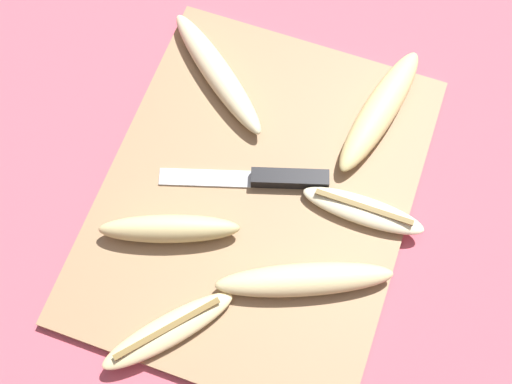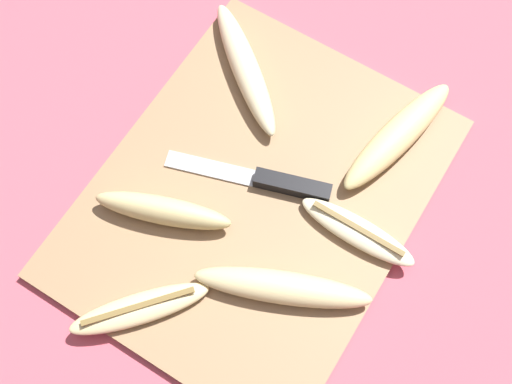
# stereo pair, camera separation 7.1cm
# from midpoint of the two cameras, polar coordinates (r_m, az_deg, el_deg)

# --- Properties ---
(ground_plane) EXTENTS (4.00, 4.00, 0.00)m
(ground_plane) POSITION_cam_midpoint_polar(r_m,az_deg,el_deg) (0.88, -2.29, -0.78)
(ground_plane) COLOR #C65160
(cutting_board) EXTENTS (0.47, 0.37, 0.01)m
(cutting_board) POSITION_cam_midpoint_polar(r_m,az_deg,el_deg) (0.87, -2.31, -0.63)
(cutting_board) COLOR #997551
(cutting_board) RESTS_ON ground_plane
(knife) EXTENTS (0.08, 0.20, 0.02)m
(knife) POSITION_cam_midpoint_polar(r_m,az_deg,el_deg) (0.87, -0.83, 0.86)
(knife) COLOR black
(knife) RESTS_ON cutting_board
(banana_mellow_near) EXTENTS (0.12, 0.20, 0.03)m
(banana_mellow_near) POSITION_cam_midpoint_polar(r_m,az_deg,el_deg) (0.82, 1.42, -7.28)
(banana_mellow_near) COLOR beige
(banana_mellow_near) RESTS_ON cutting_board
(banana_cream_curved) EXTENTS (0.16, 0.18, 0.03)m
(banana_cream_curved) POSITION_cam_midpoint_polar(r_m,az_deg,el_deg) (0.93, -5.31, 9.29)
(banana_cream_curved) COLOR beige
(banana_cream_curved) RESTS_ON cutting_board
(banana_ripe_center) EXTENTS (0.15, 0.13, 0.02)m
(banana_ripe_center) POSITION_cam_midpoint_polar(r_m,az_deg,el_deg) (0.82, -9.53, -11.14)
(banana_ripe_center) COLOR beige
(banana_ripe_center) RESTS_ON cutting_board
(banana_spotted_left) EXTENTS (0.09, 0.17, 0.04)m
(banana_spotted_left) POSITION_cam_midpoint_polar(r_m,az_deg,el_deg) (0.84, -9.34, -3.17)
(banana_spotted_left) COLOR #DBC684
(banana_spotted_left) RESTS_ON cutting_board
(banana_golden_short) EXTENTS (0.20, 0.08, 0.04)m
(banana_golden_short) POSITION_cam_midpoint_polar(r_m,az_deg,el_deg) (0.91, 7.70, 6.30)
(banana_golden_short) COLOR #EDD689
(banana_golden_short) RESTS_ON cutting_board
(banana_bright_far) EXTENTS (0.04, 0.15, 0.02)m
(banana_bright_far) POSITION_cam_midpoint_polar(r_m,az_deg,el_deg) (0.85, 6.23, -1.71)
(banana_bright_far) COLOR beige
(banana_bright_far) RESTS_ON cutting_board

